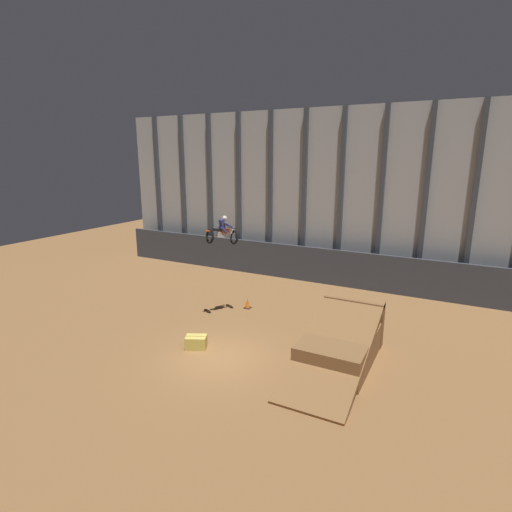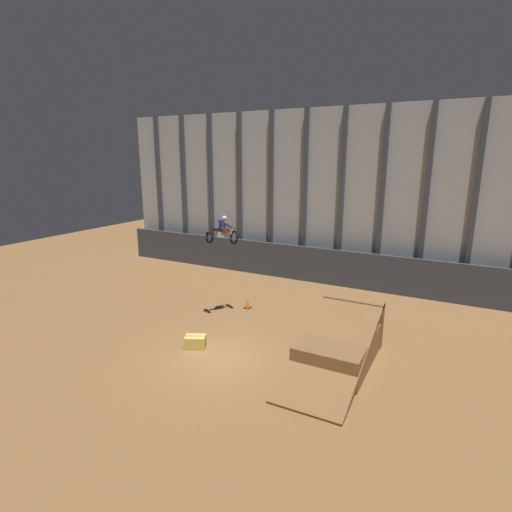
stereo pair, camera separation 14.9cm
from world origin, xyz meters
name	(u,v)px [view 1 (the left image)]	position (x,y,z in m)	size (l,w,h in m)	color
ground_plane	(219,358)	(0.00, 0.00, 0.00)	(60.00, 60.00, 0.00)	olive
arena_back_wall	(323,196)	(0.00, 12.94, 5.63)	(32.00, 0.40, 11.27)	#ADB2B7
lower_barrier	(315,265)	(0.00, 11.79, 1.19)	(31.36, 0.20, 2.38)	#383D47
dirt_ramp	(341,343)	(4.51, 2.31, 0.73)	(2.64, 6.34, 2.21)	brown
rider_bike_solo	(222,232)	(-2.21, 3.94, 4.51)	(1.40, 1.76, 1.55)	black
traffic_cone_near_ramp	(248,303)	(-1.69, 5.56, 0.28)	(0.36, 0.36, 0.58)	black
hay_bale_trackside	(196,342)	(-1.38, 0.30, 0.28)	(1.07, 0.93, 0.57)	#CCB751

